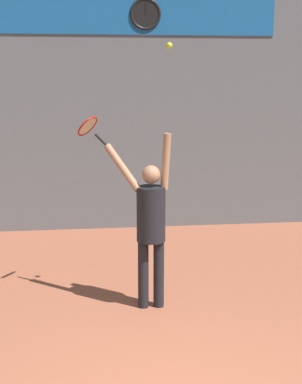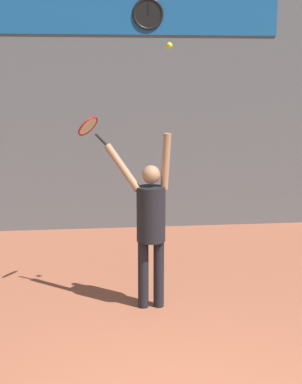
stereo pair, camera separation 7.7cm
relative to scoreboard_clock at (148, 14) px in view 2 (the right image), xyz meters
name	(u,v)px [view 2 (the right image)]	position (x,y,z in m)	size (l,w,h in m)	color
back_wall	(128,93)	(-0.36, 0.08, -1.37)	(18.00, 0.10, 5.00)	slate
sponsor_banner	(128,14)	(-0.36, 0.02, 0.00)	(5.37, 0.02, 0.70)	#195B9E
scoreboard_clock	(148,14)	(0.00, 0.00, 0.00)	(0.55, 0.05, 0.55)	black
tennis_player	(150,220)	(-0.33, -3.57, -2.77)	(0.81, 0.51, 2.15)	black
tennis_racket	(89,127)	(-1.04, -3.15, -1.69)	(0.42, 0.38, 0.36)	black
tennis_ball	(169,46)	(-0.13, -3.63, -0.75)	(0.07, 0.07, 0.07)	#CCDB2D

